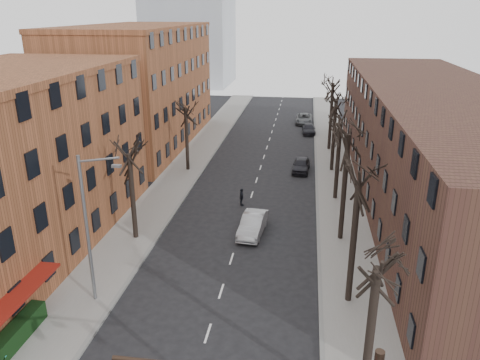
% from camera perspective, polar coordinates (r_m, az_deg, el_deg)
% --- Properties ---
extents(sidewalk_left, '(4.00, 90.00, 0.15)m').
position_cam_1_polar(sidewalk_left, '(51.37, -6.51, 1.64)').
color(sidewalk_left, gray).
rests_on(sidewalk_left, ground).
extents(sidewalk_right, '(4.00, 90.00, 0.15)m').
position_cam_1_polar(sidewalk_right, '(49.92, 11.58, 0.79)').
color(sidewalk_right, gray).
rests_on(sidewalk_right, ground).
extents(building_left_far, '(12.00, 28.00, 14.00)m').
position_cam_1_polar(building_left_far, '(60.48, -12.12, 10.89)').
color(building_left_far, brown).
rests_on(building_left_far, ground).
extents(building_right, '(12.00, 50.00, 10.00)m').
position_cam_1_polar(building_right, '(45.05, 22.55, 4.11)').
color(building_right, '#452B20').
rests_on(building_right, ground).
extents(awning_left, '(1.20, 7.00, 0.15)m').
position_cam_1_polar(awning_left, '(28.06, -24.98, -17.42)').
color(awning_left, maroon).
rests_on(awning_left, ground).
extents(hedge, '(0.80, 6.00, 1.00)m').
position_cam_1_polar(hedge, '(27.10, -26.52, -17.45)').
color(hedge, black).
rests_on(hedge, sidewalk_left).
extents(tree_right_b, '(5.20, 5.20, 10.80)m').
position_cam_1_polar(tree_right_b, '(29.22, 13.00, -14.23)').
color(tree_right_b, black).
rests_on(tree_right_b, ground).
extents(tree_right_c, '(5.20, 5.20, 11.60)m').
position_cam_1_polar(tree_right_c, '(36.10, 12.09, -7.10)').
color(tree_right_c, black).
rests_on(tree_right_c, ground).
extents(tree_right_d, '(5.20, 5.20, 10.00)m').
position_cam_1_polar(tree_right_d, '(43.37, 11.49, -2.30)').
color(tree_right_d, black).
rests_on(tree_right_d, ground).
extents(tree_right_e, '(5.20, 5.20, 10.80)m').
position_cam_1_polar(tree_right_e, '(50.86, 11.07, 1.11)').
color(tree_right_e, black).
rests_on(tree_right_e, ground).
extents(tree_right_f, '(5.20, 5.20, 11.60)m').
position_cam_1_polar(tree_right_f, '(58.49, 10.75, 3.63)').
color(tree_right_f, black).
rests_on(tree_right_f, ground).
extents(tree_left_a, '(5.20, 5.20, 9.50)m').
position_cam_1_polar(tree_left_a, '(36.32, -12.54, -6.97)').
color(tree_left_a, black).
rests_on(tree_left_a, ground).
extents(tree_left_b, '(5.20, 5.20, 9.50)m').
position_cam_1_polar(tree_left_b, '(50.38, -6.35, 1.18)').
color(tree_left_b, black).
rests_on(tree_left_b, ground).
extents(streetlight, '(2.45, 0.22, 9.03)m').
position_cam_1_polar(streetlight, '(27.39, -17.92, -5.12)').
color(streetlight, slate).
rests_on(streetlight, ground).
extents(silver_sedan, '(2.04, 4.78, 1.53)m').
position_cam_1_polar(silver_sedan, '(35.89, 1.57, -5.43)').
color(silver_sedan, '#A2A4A9').
rests_on(silver_sedan, ground).
extents(parked_car_near, '(1.99, 4.35, 1.45)m').
position_cam_1_polar(parked_car_near, '(49.96, 7.47, 1.84)').
color(parked_car_near, black).
rests_on(parked_car_near, ground).
extents(parked_car_mid, '(1.90, 4.35, 1.25)m').
position_cam_1_polar(parked_car_mid, '(65.82, 8.39, 6.17)').
color(parked_car_mid, black).
rests_on(parked_car_mid, ground).
extents(parked_car_far, '(2.39, 5.17, 1.43)m').
position_cam_1_polar(parked_car_far, '(71.62, 7.80, 7.41)').
color(parked_car_far, '#56595D').
rests_on(parked_car_far, ground).
extents(pedestrian_crossing, '(0.67, 1.01, 1.59)m').
position_cam_1_polar(pedestrian_crossing, '(40.83, 0.20, -2.11)').
color(pedestrian_crossing, black).
rests_on(pedestrian_crossing, ground).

